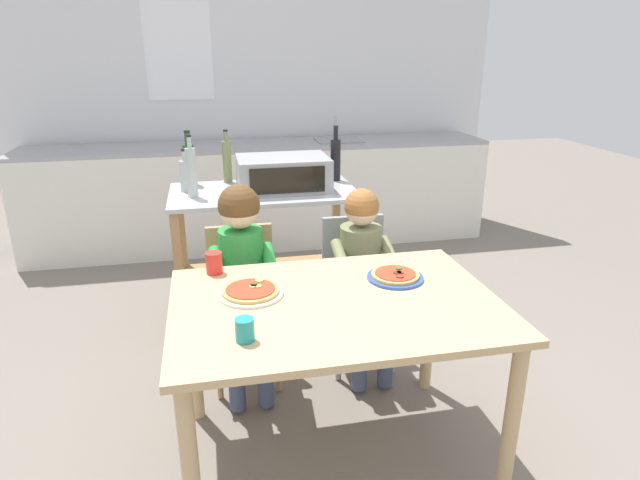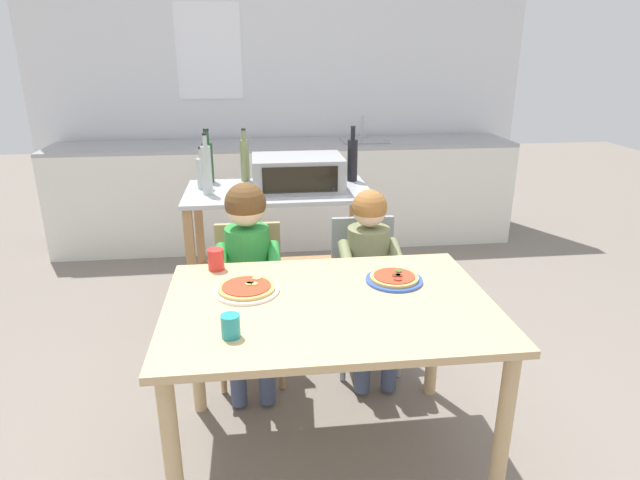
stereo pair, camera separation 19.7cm
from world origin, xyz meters
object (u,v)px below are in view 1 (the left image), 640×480
at_px(bottle_squat_spirits, 186,174).
at_px(dining_chair_left, 243,293).
at_px(pizza_plate_white, 251,292).
at_px(drinking_cup_red, 214,263).
at_px(child_in_green_shirt, 243,264).
at_px(bottle_dark_olive_oil, 336,158).
at_px(toaster_oven, 283,173).
at_px(pizza_plate_blue_rimmed, 395,276).
at_px(dining_table, 335,323).
at_px(bottle_slim_sauce, 189,163).
at_px(bottle_tall_green_wine, 227,160).
at_px(dining_chair_right, 356,280).
at_px(drinking_cup_teal, 245,330).
at_px(bottle_brown_beer, 191,172).
at_px(child_in_olive_shirt, 364,262).
at_px(kitchen_island_cart, 265,235).

xyz_separation_m(bottle_squat_spirits, dining_chair_left, (0.26, -0.67, -0.49)).
xyz_separation_m(pizza_plate_white, drinking_cup_red, (-0.14, 0.26, 0.04)).
bearing_deg(child_in_green_shirt, bottle_dark_olive_oil, 52.30).
bearing_deg(bottle_dark_olive_oil, bottle_squat_spirits, -174.81).
bearing_deg(toaster_oven, child_in_green_shirt, -113.61).
bearing_deg(pizza_plate_blue_rimmed, drinking_cup_red, 163.52).
bearing_deg(bottle_squat_spirits, dining_table, -67.11).
relative_size(bottle_slim_sauce, dining_table, 0.26).
height_order(bottle_squat_spirits, bottle_tall_green_wine, bottle_tall_green_wine).
relative_size(bottle_squat_spirits, drinking_cup_red, 2.64).
distance_m(bottle_squat_spirits, dining_chair_right, 1.20).
relative_size(bottle_tall_green_wine, dining_chair_right, 0.41).
bearing_deg(drinking_cup_teal, pizza_plate_blue_rimmed, 29.91).
bearing_deg(dining_chair_right, dining_table, -111.83).
height_order(bottle_squat_spirits, dining_chair_left, bottle_squat_spirits).
relative_size(dining_chair_left, pizza_plate_blue_rimmed, 3.33).
height_order(child_in_green_shirt, pizza_plate_blue_rimmed, child_in_green_shirt).
distance_m(toaster_oven, dining_table, 1.35).
height_order(bottle_brown_beer, child_in_green_shirt, bottle_brown_beer).
relative_size(bottle_tall_green_wine, pizza_plate_blue_rimmed, 1.38).
bearing_deg(pizza_plate_white, bottle_slim_sauce, 99.67).
bearing_deg(child_in_green_shirt, dining_chair_right, 13.60).
height_order(bottle_squat_spirits, pizza_plate_white, bottle_squat_spirits).
height_order(child_in_olive_shirt, pizza_plate_blue_rimmed, child_in_olive_shirt).
distance_m(bottle_brown_beer, dining_chair_left, 0.78).
height_order(kitchen_island_cart, bottle_tall_green_wine, bottle_tall_green_wine).
relative_size(child_in_olive_shirt, drinking_cup_red, 10.31).
relative_size(toaster_oven, drinking_cup_red, 5.63).
bearing_deg(bottle_squat_spirits, pizza_plate_blue_rimmed, -54.22).
bearing_deg(bottle_slim_sauce, dining_chair_right, -42.84).
xyz_separation_m(toaster_oven, bottle_slim_sauce, (-0.55, 0.25, 0.04)).
bearing_deg(bottle_dark_olive_oil, pizza_plate_white, -116.56).
xyz_separation_m(dining_chair_left, drinking_cup_red, (-0.14, -0.34, 0.32)).
distance_m(bottle_squat_spirits, bottle_slim_sauce, 0.18).
distance_m(child_in_olive_shirt, drinking_cup_teal, 1.10).
height_order(bottle_squat_spirits, child_in_olive_shirt, bottle_squat_spirits).
xyz_separation_m(bottle_squat_spirits, drinking_cup_teal, (0.21, -1.62, -0.19)).
bearing_deg(dining_chair_right, kitchen_island_cart, 128.34).
distance_m(dining_chair_left, dining_chair_right, 0.63).
xyz_separation_m(child_in_olive_shirt, drinking_cup_red, (-0.76, -0.25, 0.16)).
bearing_deg(dining_table, kitchen_island_cart, 95.95).
height_order(bottle_squat_spirits, bottle_slim_sauce, bottle_slim_sauce).
bearing_deg(bottle_slim_sauce, child_in_green_shirt, -75.72).
distance_m(child_in_olive_shirt, pizza_plate_blue_rimmed, 0.49).
bearing_deg(pizza_plate_white, drinking_cup_teal, -98.04).
bearing_deg(dining_table, bottle_dark_olive_oil, 76.62).
xyz_separation_m(kitchen_island_cart, drinking_cup_red, (-0.32, -0.92, 0.21)).
relative_size(kitchen_island_cart, child_in_green_shirt, 1.06).
distance_m(bottle_slim_sauce, dining_chair_right, 1.30).
xyz_separation_m(bottle_squat_spirits, drinking_cup_red, (0.13, -1.01, -0.18)).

